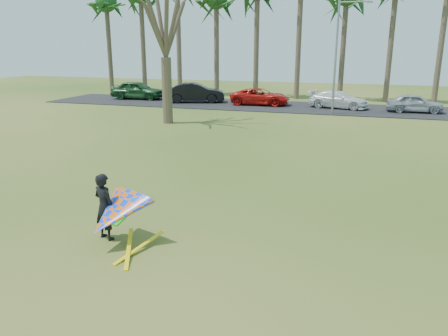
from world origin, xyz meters
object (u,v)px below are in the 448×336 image
(car_1, at_px, (195,93))
(car_4, at_px, (415,103))
(streetlight, at_px, (338,52))
(car_2, at_px, (260,97))
(bare_tree_left, at_px, (164,12))
(car_0, at_px, (138,90))
(car_3, at_px, (338,100))
(kite_flyer, at_px, (113,213))

(car_1, xyz_separation_m, car_4, (17.85, -0.53, -0.15))
(streetlight, xyz_separation_m, car_2, (-6.36, 3.25, -3.72))
(bare_tree_left, bearing_deg, car_4, 31.34)
(bare_tree_left, height_order, car_0, bare_tree_left)
(car_4, bearing_deg, car_3, 81.30)
(car_2, xyz_separation_m, car_3, (6.43, -0.04, -0.01))
(streetlight, relative_size, kite_flyer, 3.35)
(streetlight, height_order, car_3, streetlight)
(car_3, xyz_separation_m, kite_flyer, (-3.89, -27.22, 0.11))
(car_1, relative_size, car_4, 1.27)
(car_0, height_order, car_1, car_1)
(streetlight, height_order, car_4, streetlight)
(car_3, relative_size, kite_flyer, 1.96)
(streetlight, xyz_separation_m, car_4, (5.66, 2.63, -3.72))
(car_0, bearing_deg, kite_flyer, -156.66)
(car_4, bearing_deg, car_0, 84.48)
(car_1, bearing_deg, car_4, -110.15)
(car_1, distance_m, car_4, 17.86)
(kite_flyer, bearing_deg, car_4, 70.40)
(streetlight, bearing_deg, kite_flyer, -99.06)
(car_0, xyz_separation_m, car_2, (11.85, -0.53, -0.15))
(car_1, distance_m, kite_flyer, 28.43)
(car_2, distance_m, kite_flyer, 27.37)
(streetlight, bearing_deg, car_1, 165.45)
(bare_tree_left, relative_size, car_2, 1.96)
(bare_tree_left, relative_size, streetlight, 1.21)
(bare_tree_left, bearing_deg, streetlight, 34.57)
(streetlight, bearing_deg, car_2, 152.90)
(car_3, bearing_deg, car_4, -82.95)
(car_3, distance_m, car_4, 5.62)
(streetlight, bearing_deg, car_0, 168.25)
(car_1, distance_m, car_3, 12.26)
(car_0, bearing_deg, car_4, -96.78)
(bare_tree_left, xyz_separation_m, car_2, (3.80, 10.25, -6.17))
(streetlight, distance_m, car_3, 4.92)
(car_0, xyz_separation_m, car_4, (23.86, -1.15, -0.15))
(streetlight, xyz_separation_m, car_3, (0.07, 3.21, -3.73))
(car_3, bearing_deg, kite_flyer, -175.15)
(car_1, relative_size, car_2, 1.03)
(car_1, xyz_separation_m, kite_flyer, (8.37, -27.17, -0.05))
(kite_flyer, bearing_deg, car_1, 107.12)
(car_2, bearing_deg, car_4, -95.07)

